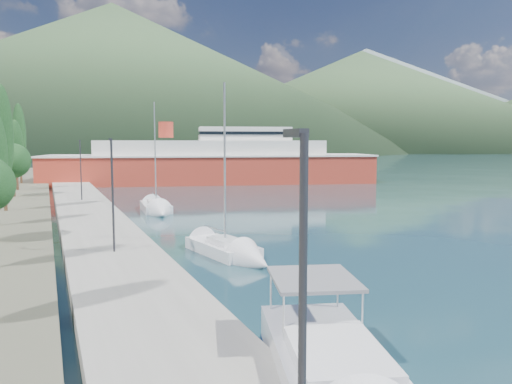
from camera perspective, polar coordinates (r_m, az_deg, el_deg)
name	(u,v)px	position (r m, az deg, el deg)	size (l,w,h in m)	color
ground	(97,167)	(135.66, -17.68, 2.69)	(1400.00, 1400.00, 0.00)	#1B3B46
quay	(92,221)	(41.54, -18.20, -3.20)	(5.00, 88.00, 0.80)	gray
hills_far	(172,86)	(655.19, -9.62, 11.90)	(1480.00, 900.00, 180.00)	slate
hills_near	(194,88)	(405.05, -7.08, 11.77)	(1010.00, 520.00, 115.00)	#365230
tree_row	(3,151)	(47.83, -26.97, 4.17)	(3.82, 63.25, 11.41)	#47301E
lamp_posts	(109,188)	(29.05, -16.44, 0.41)	(0.15, 47.70, 6.06)	#2D2D33
sailboat_near	(238,255)	(28.50, -2.04, -7.17)	(3.57, 7.91, 10.96)	silver
sailboat_mid	(158,210)	(47.34, -11.10, -2.05)	(3.01, 7.88, 11.35)	silver
ferry	(213,164)	(80.62, -4.94, 3.25)	(53.02, 23.47, 10.31)	#B63525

